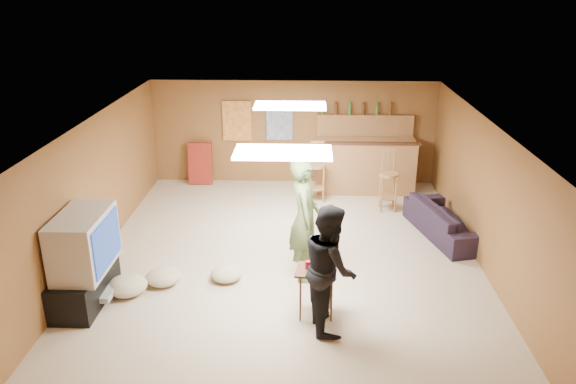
{
  "coord_description": "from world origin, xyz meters",
  "views": [
    {
      "loc": [
        0.3,
        -8.1,
        4.17
      ],
      "look_at": [
        0.0,
        0.2,
        1.0
      ],
      "focal_mm": 35.0,
      "sensor_mm": 36.0,
      "label": 1
    }
  ],
  "objects_px": {
    "person_black": "(330,268)",
    "tv_body": "(84,242)",
    "bar_counter": "(365,166)",
    "person_olive": "(305,219)",
    "sofa": "(446,220)",
    "tray_table": "(316,292)"
  },
  "relations": [
    {
      "from": "bar_counter",
      "to": "person_black",
      "type": "relative_size",
      "value": 1.21
    },
    {
      "from": "person_black",
      "to": "tv_body",
      "type": "bearing_deg",
      "value": 72.72
    },
    {
      "from": "person_olive",
      "to": "tray_table",
      "type": "distance_m",
      "value": 1.21
    },
    {
      "from": "bar_counter",
      "to": "sofa",
      "type": "height_order",
      "value": "bar_counter"
    },
    {
      "from": "person_black",
      "to": "tray_table",
      "type": "xyz_separation_m",
      "value": [
        -0.16,
        0.23,
        -0.49
      ]
    },
    {
      "from": "sofa",
      "to": "tv_body",
      "type": "bearing_deg",
      "value": 98.65
    },
    {
      "from": "tv_body",
      "to": "person_olive",
      "type": "distance_m",
      "value": 3.03
    },
    {
      "from": "bar_counter",
      "to": "person_olive",
      "type": "height_order",
      "value": "person_olive"
    },
    {
      "from": "tv_body",
      "to": "bar_counter",
      "type": "height_order",
      "value": "tv_body"
    },
    {
      "from": "person_olive",
      "to": "sofa",
      "type": "bearing_deg",
      "value": -61.81
    },
    {
      "from": "bar_counter",
      "to": "person_black",
      "type": "height_order",
      "value": "person_black"
    },
    {
      "from": "person_black",
      "to": "tray_table",
      "type": "relative_size",
      "value": 2.47
    },
    {
      "from": "tv_body",
      "to": "bar_counter",
      "type": "bearing_deg",
      "value": 47.0
    },
    {
      "from": "person_olive",
      "to": "person_black",
      "type": "relative_size",
      "value": 1.12
    },
    {
      "from": "tray_table",
      "to": "tv_body",
      "type": "bearing_deg",
      "value": 175.85
    },
    {
      "from": "tv_body",
      "to": "sofa",
      "type": "xyz_separation_m",
      "value": [
        5.35,
        2.33,
        -0.62
      ]
    },
    {
      "from": "person_olive",
      "to": "tray_table",
      "type": "relative_size",
      "value": 2.78
    },
    {
      "from": "tray_table",
      "to": "person_black",
      "type": "bearing_deg",
      "value": -54.99
    },
    {
      "from": "person_black",
      "to": "person_olive",
      "type": "bearing_deg",
      "value": 5.09
    },
    {
      "from": "sofa",
      "to": "tray_table",
      "type": "height_order",
      "value": "tray_table"
    },
    {
      "from": "bar_counter",
      "to": "person_olive",
      "type": "xyz_separation_m",
      "value": [
        -1.23,
        -3.64,
        0.38
      ]
    },
    {
      "from": "bar_counter",
      "to": "tray_table",
      "type": "bearing_deg",
      "value": -102.86
    }
  ]
}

